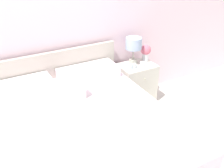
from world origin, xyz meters
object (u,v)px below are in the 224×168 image
at_px(bed, 80,138).
at_px(flower_vase, 146,52).
at_px(table_lamp, 134,45).
at_px(nightstand, 136,84).
at_px(teacup, 142,64).
at_px(alarm_clock, 133,66).

xyz_separation_m(bed, flower_vase, (1.39, 0.82, 0.44)).
distance_m(table_lamp, flower_vase, 0.25).
bearing_deg(nightstand, table_lamp, 119.44).
bearing_deg(nightstand, flower_vase, 16.34).
bearing_deg(flower_vase, nightstand, -163.66).
distance_m(bed, nightstand, 1.44).
distance_m(nightstand, flower_vase, 0.50).
xyz_separation_m(nightstand, table_lamp, (-0.03, 0.06, 0.59)).
bearing_deg(teacup, table_lamp, 118.99).
bearing_deg(teacup, nightstand, 118.60).
relative_size(bed, nightstand, 3.39).
relative_size(teacup, alarm_clock, 1.38).
bearing_deg(table_lamp, alarm_clock, -120.69).
xyz_separation_m(bed, alarm_clock, (1.11, 0.71, 0.32)).
distance_m(bed, teacup, 1.47).
height_order(bed, nightstand, bed).
xyz_separation_m(teacup, alarm_clock, (-0.14, 0.01, 0.00)).
bearing_deg(table_lamp, bed, -145.00).
distance_m(bed, flower_vase, 1.67).
height_order(nightstand, flower_vase, flower_vase).
height_order(teacup, alarm_clock, teacup).
height_order(table_lamp, teacup, table_lamp).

